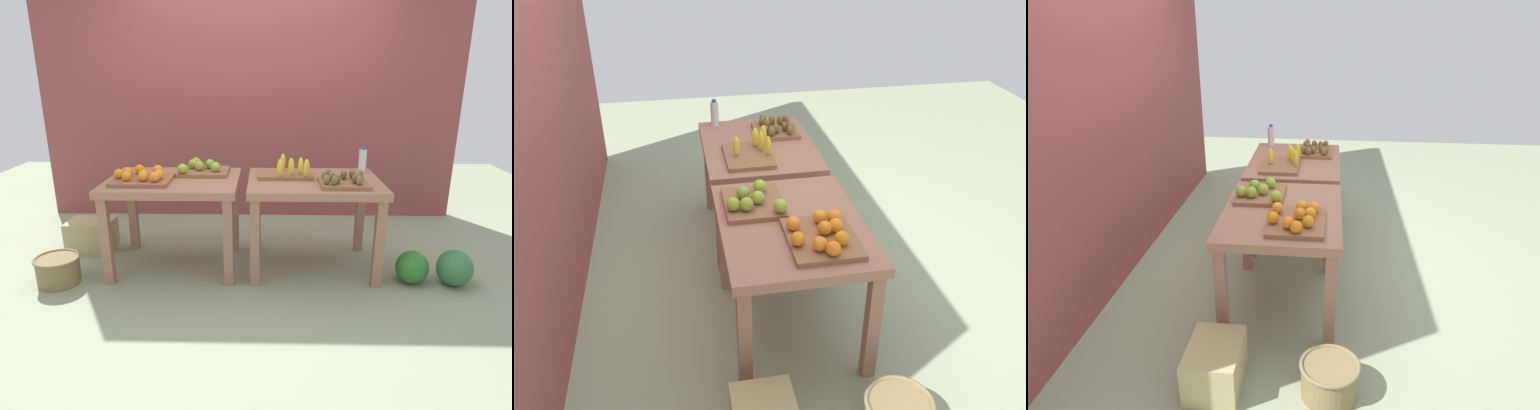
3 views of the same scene
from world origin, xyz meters
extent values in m
plane|color=gray|center=(0.00, 0.00, 0.00)|extent=(8.00, 8.00, 0.00)
cube|color=brown|center=(0.00, 1.35, 1.50)|extent=(4.40, 0.12, 3.00)
cube|color=#9E6C53|center=(-0.56, 0.00, 0.72)|extent=(1.04, 0.80, 0.06)
cube|color=#9E6C53|center=(-1.02, -0.34, 0.34)|extent=(0.07, 0.07, 0.69)
cube|color=#9E6C53|center=(-0.10, -0.34, 0.34)|extent=(0.07, 0.07, 0.69)
cube|color=#9E6C53|center=(-1.02, 0.34, 0.34)|extent=(0.07, 0.07, 0.69)
cube|color=#9E6C53|center=(-0.10, 0.34, 0.34)|extent=(0.07, 0.07, 0.69)
cube|color=#9E6C53|center=(0.56, 0.00, 0.72)|extent=(1.04, 0.80, 0.06)
cube|color=#9E6C53|center=(0.10, -0.34, 0.34)|extent=(0.07, 0.07, 0.69)
cube|color=#9E6C53|center=(1.02, -0.34, 0.34)|extent=(0.07, 0.07, 0.69)
cube|color=#9E6C53|center=(0.10, 0.34, 0.34)|extent=(0.07, 0.07, 0.69)
cube|color=#9E6C53|center=(1.02, 0.34, 0.34)|extent=(0.07, 0.07, 0.69)
cube|color=#8F5E3D|center=(-0.77, -0.11, 0.76)|extent=(0.44, 0.36, 0.03)
sphere|color=orange|center=(-0.90, -0.07, 0.82)|extent=(0.08, 0.08, 0.08)
sphere|color=orange|center=(-0.68, 0.02, 0.82)|extent=(0.10, 0.10, 0.08)
sphere|color=orange|center=(-0.65, -0.21, 0.82)|extent=(0.10, 0.10, 0.08)
sphere|color=orange|center=(-0.64, -0.14, 0.82)|extent=(0.08, 0.08, 0.08)
sphere|color=orange|center=(-0.87, -0.19, 0.82)|extent=(0.10, 0.10, 0.08)
sphere|color=orange|center=(-0.95, -0.12, 0.82)|extent=(0.10, 0.10, 0.08)
sphere|color=orange|center=(-0.76, -0.13, 0.82)|extent=(0.09, 0.09, 0.08)
sphere|color=orange|center=(-0.74, -0.20, 0.82)|extent=(0.09, 0.09, 0.08)
sphere|color=orange|center=(-0.83, 0.03, 0.82)|extent=(0.11, 0.11, 0.08)
cube|color=#8F5E3D|center=(-0.34, 0.18, 0.76)|extent=(0.40, 0.34, 0.03)
sphere|color=#87B02E|center=(-0.44, 0.23, 0.82)|extent=(0.11, 0.11, 0.08)
sphere|color=#94B031|center=(-0.42, 0.31, 0.82)|extent=(0.11, 0.11, 0.08)
sphere|color=#93AD36|center=(-0.37, 0.16, 0.82)|extent=(0.10, 0.10, 0.08)
sphere|color=#95BD35|center=(-0.23, 0.12, 0.82)|extent=(0.09, 0.09, 0.08)
sphere|color=#96BE31|center=(-0.49, 0.05, 0.82)|extent=(0.10, 0.10, 0.08)
sphere|color=#86B039|center=(-0.29, 0.23, 0.82)|extent=(0.11, 0.11, 0.08)
cube|color=#8F5E3D|center=(0.34, 0.11, 0.76)|extent=(0.44, 0.32, 0.03)
ellipsoid|color=yellow|center=(0.29, -0.02, 0.85)|extent=(0.06, 0.05, 0.14)
ellipsoid|color=yellow|center=(0.32, 0.19, 0.85)|extent=(0.05, 0.06, 0.14)
ellipsoid|color=yellow|center=(0.45, 0.04, 0.85)|extent=(0.05, 0.05, 0.14)
ellipsoid|color=yellow|center=(0.38, 0.01, 0.85)|extent=(0.06, 0.05, 0.14)
ellipsoid|color=yellow|center=(0.50, -0.03, 0.85)|extent=(0.06, 0.07, 0.14)
cube|color=#8F5E3D|center=(0.76, -0.17, 0.76)|extent=(0.36, 0.32, 0.03)
ellipsoid|color=brown|center=(0.62, -0.11, 0.81)|extent=(0.06, 0.07, 0.07)
ellipsoid|color=brown|center=(0.86, -0.16, 0.81)|extent=(0.07, 0.07, 0.07)
ellipsoid|color=brown|center=(0.67, -0.16, 0.81)|extent=(0.07, 0.07, 0.07)
ellipsoid|color=brown|center=(0.77, -0.11, 0.81)|extent=(0.06, 0.07, 0.07)
ellipsoid|color=brown|center=(0.70, -0.23, 0.81)|extent=(0.07, 0.07, 0.07)
ellipsoid|color=brown|center=(0.62, -0.25, 0.81)|extent=(0.06, 0.05, 0.07)
ellipsoid|color=brown|center=(0.68, -0.27, 0.81)|extent=(0.07, 0.07, 0.07)
ellipsoid|color=brown|center=(0.84, -0.22, 0.81)|extent=(0.07, 0.07, 0.07)
ellipsoid|color=brown|center=(0.66, -0.07, 0.81)|extent=(0.07, 0.06, 0.07)
ellipsoid|color=brown|center=(0.84, -0.08, 0.81)|extent=(0.07, 0.07, 0.07)
ellipsoid|color=brown|center=(0.90, -0.09, 0.81)|extent=(0.07, 0.07, 0.07)
ellipsoid|color=brown|center=(0.86, -0.27, 0.81)|extent=(0.07, 0.07, 0.07)
cylinder|color=silver|center=(0.99, 0.27, 0.84)|extent=(0.06, 0.06, 0.19)
cylinder|color=blue|center=(0.99, 0.27, 0.95)|extent=(0.03, 0.03, 0.02)
ellipsoid|color=#316E3C|center=(1.63, -0.29, 0.13)|extent=(0.37, 0.39, 0.27)
ellipsoid|color=#2C712B|center=(1.31, -0.26, 0.12)|extent=(0.35, 0.38, 0.25)
torus|color=olive|center=(-1.42, -0.35, 0.21)|extent=(0.34, 0.34, 0.02)
camera|label=1|loc=(0.18, -3.31, 1.61)|focal=30.21mm
camera|label=2|loc=(-3.05, 0.59, 2.30)|focal=37.89mm
camera|label=3|loc=(-3.40, -0.29, 2.02)|focal=32.28mm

